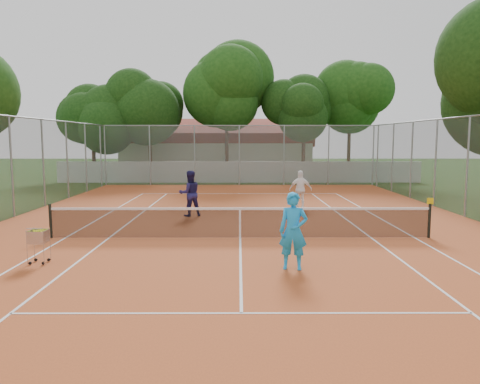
{
  "coord_description": "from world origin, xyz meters",
  "views": [
    {
      "loc": [
        -0.05,
        -14.42,
        3.11
      ],
      "look_at": [
        0.0,
        1.5,
        1.3
      ],
      "focal_mm": 35.0,
      "sensor_mm": 36.0,
      "label": 1
    }
  ],
  "objects_px": {
    "clubhouse": "(217,149)",
    "player_near": "(293,231)",
    "tennis_net": "(240,222)",
    "player_far_right": "(301,189)",
    "player_far_left": "(190,193)",
    "ball_hopper": "(39,245)"
  },
  "relations": [
    {
      "from": "clubhouse",
      "to": "player_near",
      "type": "height_order",
      "value": "clubhouse"
    },
    {
      "from": "tennis_net",
      "to": "player_near",
      "type": "xyz_separation_m",
      "value": [
        1.25,
        -3.53,
        0.43
      ]
    },
    {
      "from": "clubhouse",
      "to": "tennis_net",
      "type": "bearing_deg",
      "value": -86.05
    },
    {
      "from": "tennis_net",
      "to": "player_far_right",
      "type": "distance_m",
      "value": 6.83
    },
    {
      "from": "clubhouse",
      "to": "player_far_left",
      "type": "height_order",
      "value": "clubhouse"
    },
    {
      "from": "player_far_left",
      "to": "player_far_right",
      "type": "xyz_separation_m",
      "value": [
        4.73,
        2.06,
        -0.07
      ]
    },
    {
      "from": "player_far_left",
      "to": "clubhouse",
      "type": "bearing_deg",
      "value": -111.32
    },
    {
      "from": "player_far_right",
      "to": "clubhouse",
      "type": "bearing_deg",
      "value": -74.24
    },
    {
      "from": "clubhouse",
      "to": "player_near",
      "type": "relative_size",
      "value": 8.89
    },
    {
      "from": "player_near",
      "to": "player_far_left",
      "type": "relative_size",
      "value": 1.01
    },
    {
      "from": "tennis_net",
      "to": "player_far_left",
      "type": "height_order",
      "value": "player_far_left"
    },
    {
      "from": "tennis_net",
      "to": "clubhouse",
      "type": "xyz_separation_m",
      "value": [
        -2.0,
        29.0,
        1.69
      ]
    },
    {
      "from": "player_near",
      "to": "player_far_right",
      "type": "distance_m",
      "value": 9.89
    },
    {
      "from": "tennis_net",
      "to": "player_near",
      "type": "height_order",
      "value": "player_near"
    },
    {
      "from": "player_far_right",
      "to": "ball_hopper",
      "type": "relative_size",
      "value": 1.84
    },
    {
      "from": "tennis_net",
      "to": "ball_hopper",
      "type": "relative_size",
      "value": 12.88
    },
    {
      "from": "player_far_left",
      "to": "player_far_right",
      "type": "relative_size",
      "value": 1.08
    },
    {
      "from": "clubhouse",
      "to": "player_far_left",
      "type": "distance_m",
      "value": 24.84
    },
    {
      "from": "player_far_left",
      "to": "ball_hopper",
      "type": "bearing_deg",
      "value": 45.98
    },
    {
      "from": "player_far_left",
      "to": "ball_hopper",
      "type": "height_order",
      "value": "player_far_left"
    },
    {
      "from": "clubhouse",
      "to": "player_near",
      "type": "distance_m",
      "value": 32.71
    },
    {
      "from": "player_far_right",
      "to": "tennis_net",
      "type": "bearing_deg",
      "value": 70.57
    }
  ]
}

